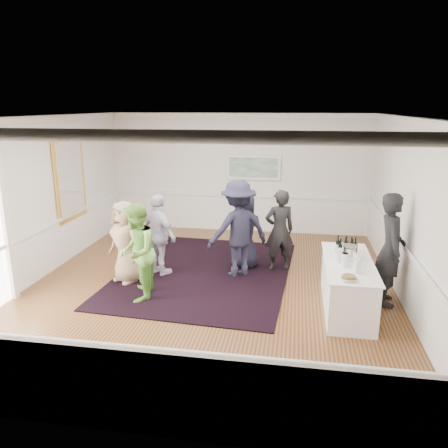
% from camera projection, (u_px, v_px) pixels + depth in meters
% --- Properties ---
extents(floor, '(8.00, 8.00, 0.00)m').
position_uv_depth(floor, '(211.00, 286.00, 8.45)').
color(floor, brown).
rests_on(floor, ground).
extents(ceiling, '(7.00, 8.00, 0.02)m').
position_uv_depth(ceiling, '(209.00, 116.00, 7.61)').
color(ceiling, white).
rests_on(ceiling, wall_back).
extents(wall_left, '(0.02, 8.00, 3.20)m').
position_uv_depth(wall_left, '(36.00, 199.00, 8.59)').
color(wall_left, white).
rests_on(wall_left, floor).
extents(wall_right, '(0.02, 8.00, 3.20)m').
position_uv_depth(wall_right, '(410.00, 213.00, 7.48)').
color(wall_right, white).
rests_on(wall_right, floor).
extents(wall_back, '(7.00, 0.02, 3.20)m').
position_uv_depth(wall_back, '(239.00, 173.00, 11.84)').
color(wall_back, white).
rests_on(wall_back, floor).
extents(wall_front, '(7.00, 0.02, 3.20)m').
position_uv_depth(wall_front, '(130.00, 297.00, 4.23)').
color(wall_front, white).
rests_on(wall_front, floor).
extents(wainscoting, '(7.00, 8.00, 1.00)m').
position_uv_depth(wainscoting, '(211.00, 262.00, 8.32)').
color(wainscoting, white).
rests_on(wainscoting, floor).
extents(mirror, '(0.05, 1.25, 1.85)m').
position_uv_depth(mirror, '(70.00, 179.00, 9.76)').
color(mirror, '#F4B447').
rests_on(mirror, wall_left).
extents(landscape_painting, '(1.44, 0.06, 0.66)m').
position_uv_depth(landscape_painting, '(253.00, 167.00, 11.68)').
color(landscape_painting, white).
rests_on(landscape_painting, wall_back).
extents(area_rug, '(3.68, 4.67, 0.02)m').
position_uv_depth(area_rug, '(205.00, 272.00, 9.15)').
color(area_rug, black).
rests_on(area_rug, floor).
extents(serving_table, '(0.80, 2.11, 0.85)m').
position_uv_depth(serving_table, '(347.00, 285.00, 7.44)').
color(serving_table, white).
rests_on(serving_table, floor).
extents(bartender, '(0.50, 0.74, 1.98)m').
position_uv_depth(bartender, '(391.00, 249.00, 7.51)').
color(bartender, black).
rests_on(bartender, floor).
extents(guest_tan, '(0.95, 0.87, 1.63)m').
position_uv_depth(guest_tan, '(125.00, 242.00, 8.49)').
color(guest_tan, '#A38166').
rests_on(guest_tan, floor).
extents(guest_green, '(0.81, 0.96, 1.76)m').
position_uv_depth(guest_green, '(137.00, 252.00, 7.70)').
color(guest_green, '#6FB147').
rests_on(guest_green, floor).
extents(guest_lilac, '(1.04, 0.91, 1.69)m').
position_uv_depth(guest_lilac, '(159.00, 235.00, 8.85)').
color(guest_lilac, silver).
rests_on(guest_lilac, floor).
extents(guest_dark_a, '(1.47, 1.30, 1.97)m').
position_uv_depth(guest_dark_a, '(238.00, 229.00, 8.77)').
color(guest_dark_a, '#1D1C2F').
rests_on(guest_dark_a, floor).
extents(guest_dark_b, '(0.74, 0.61, 1.73)m').
position_uv_depth(guest_dark_b, '(279.00, 231.00, 9.09)').
color(guest_dark_b, black).
rests_on(guest_dark_b, floor).
extents(guest_navy, '(0.87, 0.65, 1.62)m').
position_uv_depth(guest_navy, '(245.00, 231.00, 9.29)').
color(guest_navy, '#1D1C2F').
rests_on(guest_navy, floor).
extents(wine_bottles, '(0.36, 0.27, 0.31)m').
position_uv_depth(wine_bottles, '(347.00, 245.00, 7.72)').
color(wine_bottles, black).
rests_on(wine_bottles, serving_table).
extents(juice_pitchers, '(0.39, 0.58, 0.24)m').
position_uv_depth(juice_pitchers, '(348.00, 260.00, 7.07)').
color(juice_pitchers, '#79BF44').
rests_on(juice_pitchers, serving_table).
extents(ice_bucket, '(0.26, 0.26, 0.25)m').
position_uv_depth(ice_bucket, '(350.00, 253.00, 7.41)').
color(ice_bucket, silver).
rests_on(ice_bucket, serving_table).
extents(nut_bowl, '(0.25, 0.25, 0.08)m').
position_uv_depth(nut_bowl, '(349.00, 278.00, 6.54)').
color(nut_bowl, white).
rests_on(nut_bowl, serving_table).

